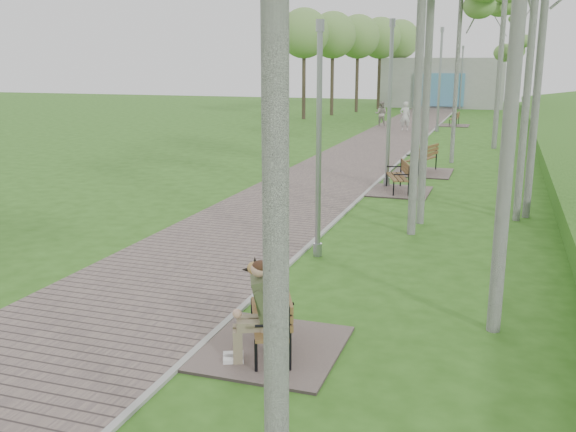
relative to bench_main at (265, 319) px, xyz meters
name	(u,v)px	position (x,y,z in m)	size (l,w,h in m)	color
ground	(110,432)	(-0.85, -2.34, -0.44)	(120.00, 120.00, 0.00)	#2D5A17
walkway	(366,152)	(-2.60, 19.16, -0.42)	(3.50, 67.00, 0.04)	#655552
kerb	(408,154)	(-0.85, 19.16, -0.41)	(0.10, 67.00, 0.05)	#999993
building_north	(442,82)	(-2.35, 48.64, 1.56)	(10.00, 5.20, 4.00)	#9E9E99
bench_main	(265,319)	(0.00, 0.00, 0.00)	(1.79, 1.99, 1.56)	#655552
bench_second	(397,185)	(-0.03, 11.18, -0.23)	(1.81, 2.01, 1.11)	#655552
bench_third	(421,167)	(0.23, 14.73, -0.21)	(1.96, 2.18, 1.21)	#655552
bench_far	(454,123)	(0.01, 32.05, -0.25)	(1.65, 1.83, 1.01)	#655552
lamp_post_near	(319,150)	(-0.50, 4.31, 1.66)	(0.17, 0.17, 4.50)	gray
lamp_post_second	(389,111)	(-0.47, 11.92, 1.88)	(0.19, 0.19, 4.95)	gray
lamp_post_third	(439,84)	(-0.63, 28.49, 2.13)	(0.21, 0.21, 5.50)	gray
lamp_post_far	(461,80)	(-0.62, 45.93, 1.86)	(0.19, 0.19, 4.91)	gray
pedestrian_near	(405,116)	(-2.36, 28.27, 0.36)	(0.58, 0.38, 1.60)	silver
pedestrian_far	(381,114)	(-4.05, 30.25, 0.29)	(0.71, 0.55, 1.46)	gray
birch_distant_a	(511,37)	(2.82, 38.42, 4.85)	(2.22, 2.22, 6.73)	silver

